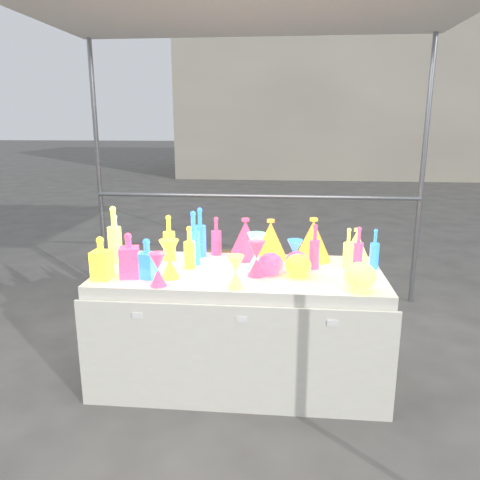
# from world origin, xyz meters

# --- Properties ---
(ground) EXTENTS (80.00, 80.00, 0.00)m
(ground) POSITION_xyz_m (0.00, 0.00, 0.00)
(ground) COLOR slate
(ground) RESTS_ON ground
(display_table) EXTENTS (1.84, 0.83, 0.75)m
(display_table) POSITION_xyz_m (0.00, -0.01, 0.37)
(display_table) COLOR white
(display_table) RESTS_ON ground
(background_building) EXTENTS (14.00, 6.00, 6.00)m
(background_building) POSITION_xyz_m (4.00, 14.00, 3.00)
(background_building) COLOR #B6AD97
(background_building) RESTS_ON ground
(cardboard_box_closed) EXTENTS (0.52, 0.41, 0.34)m
(cardboard_box_closed) POSITION_xyz_m (-0.42, 1.77, 0.17)
(cardboard_box_closed) COLOR olive
(cardboard_box_closed) RESTS_ON ground
(cardboard_box_flat) EXTENTS (0.66, 0.52, 0.05)m
(cardboard_box_flat) POSITION_xyz_m (0.02, 2.78, 0.03)
(cardboard_box_flat) COLOR olive
(cardboard_box_flat) RESTS_ON ground
(bottle_0) EXTENTS (0.11, 0.11, 0.31)m
(bottle_0) POSITION_xyz_m (-0.50, 0.18, 0.91)
(bottle_0) COLOR red
(bottle_0) RESTS_ON display_table
(bottle_1) EXTENTS (0.08, 0.08, 0.35)m
(bottle_1) POSITION_xyz_m (-0.31, 0.30, 0.92)
(bottle_1) COLOR #1A8F47
(bottle_1) RESTS_ON display_table
(bottle_3) EXTENTS (0.08, 0.08, 0.27)m
(bottle_3) POSITION_xyz_m (-0.20, 0.35, 0.89)
(bottle_3) COLOR #1E2FB1
(bottle_3) RESTS_ON display_table
(bottle_4) EXTENTS (0.12, 0.12, 0.39)m
(bottle_4) POSITION_xyz_m (-0.85, 0.09, 0.94)
(bottle_4) COLOR #146380
(bottle_4) RESTS_ON display_table
(bottle_5) EXTENTS (0.09, 0.09, 0.32)m
(bottle_5) POSITION_xyz_m (-0.85, 0.12, 0.91)
(bottle_5) COLOR #AD226D
(bottle_5) RESTS_ON display_table
(bottle_6) EXTENTS (0.07, 0.07, 0.28)m
(bottle_6) POSITION_xyz_m (-0.33, 0.03, 0.89)
(bottle_6) COLOR red
(bottle_6) RESTS_ON display_table
(bottle_7) EXTENTS (0.09, 0.09, 0.36)m
(bottle_7) POSITION_xyz_m (-0.32, 0.10, 0.93)
(bottle_7) COLOR #1A8F47
(bottle_7) RESTS_ON display_table
(decanter_0) EXTENTS (0.11, 0.11, 0.26)m
(decanter_0) POSITION_xyz_m (-0.81, -0.25, 0.88)
(decanter_0) COLOR red
(decanter_0) RESTS_ON display_table
(decanter_1) EXTENTS (0.14, 0.14, 0.28)m
(decanter_1) POSITION_xyz_m (-0.66, -0.20, 0.89)
(decanter_1) COLOR #FF511A
(decanter_1) RESTS_ON display_table
(decanter_2) EXTENTS (0.12, 0.12, 0.25)m
(decanter_2) POSITION_xyz_m (-0.54, -0.20, 0.87)
(decanter_2) COLOR #1A8F47
(decanter_2) RESTS_ON display_table
(hourglass_0) EXTENTS (0.13, 0.13, 0.20)m
(hourglass_0) POSITION_xyz_m (-0.44, -0.34, 0.85)
(hourglass_0) COLOR #FF511A
(hourglass_0) RESTS_ON display_table
(hourglass_1) EXTENTS (0.11, 0.11, 0.22)m
(hourglass_1) POSITION_xyz_m (0.11, -0.10, 0.86)
(hourglass_1) COLOR #1E2FB1
(hourglass_1) RESTS_ON display_table
(hourglass_2) EXTENTS (0.13, 0.13, 0.19)m
(hourglass_2) POSITION_xyz_m (0.01, -0.34, 0.85)
(hourglass_2) COLOR #146380
(hourglass_2) RESTS_ON display_table
(hourglass_3) EXTENTS (0.14, 0.14, 0.24)m
(hourglass_3) POSITION_xyz_m (0.10, 0.03, 0.87)
(hourglass_3) COLOR #AD226D
(hourglass_3) RESTS_ON display_table
(hourglass_4) EXTENTS (0.14, 0.14, 0.24)m
(hourglass_4) POSITION_xyz_m (-0.41, -0.19, 0.87)
(hourglass_4) COLOR red
(hourglass_4) RESTS_ON display_table
(hourglass_5) EXTENTS (0.12, 0.12, 0.20)m
(hourglass_5) POSITION_xyz_m (0.35, 0.04, 0.85)
(hourglass_5) COLOR #1A8F47
(hourglass_5) RESTS_ON display_table
(globe_0) EXTENTS (0.21, 0.21, 0.13)m
(globe_0) POSITION_xyz_m (0.36, -0.10, 0.81)
(globe_0) COLOR red
(globe_0) RESTS_ON display_table
(globe_1) EXTENTS (0.19, 0.19, 0.14)m
(globe_1) POSITION_xyz_m (0.70, -0.30, 0.82)
(globe_1) COLOR #146380
(globe_1) RESTS_ON display_table
(globe_2) EXTENTS (0.19, 0.19, 0.13)m
(globe_2) POSITION_xyz_m (0.20, -0.08, 0.81)
(globe_2) COLOR #FF511A
(globe_2) RESTS_ON display_table
(globe_3) EXTENTS (0.16, 0.16, 0.12)m
(globe_3) POSITION_xyz_m (0.36, 0.00, 0.81)
(globe_3) COLOR #1E2FB1
(globe_3) RESTS_ON display_table
(lampshade_0) EXTENTS (0.26, 0.26, 0.28)m
(lampshade_0) POSITION_xyz_m (0.18, 0.28, 0.89)
(lampshade_0) COLOR #BBCE2B
(lampshade_0) RESTS_ON display_table
(lampshade_1) EXTENTS (0.26, 0.26, 0.29)m
(lampshade_1) POSITION_xyz_m (0.47, 0.28, 0.90)
(lampshade_1) COLOR #BBCE2B
(lampshade_1) RESTS_ON display_table
(lampshade_2) EXTENTS (0.30, 0.30, 0.28)m
(lampshade_2) POSITION_xyz_m (0.01, 0.28, 0.89)
(lampshade_2) COLOR #1E2FB1
(lampshade_2) RESTS_ON display_table
(lampshade_3) EXTENTS (0.21, 0.21, 0.23)m
(lampshade_3) POSITION_xyz_m (0.77, 0.28, 0.86)
(lampshade_3) COLOR #146380
(lampshade_3) RESTS_ON display_table
(bottle_8) EXTENTS (0.06, 0.06, 0.26)m
(bottle_8) POSITION_xyz_m (0.86, 0.13, 0.88)
(bottle_8) COLOR #1A8F47
(bottle_8) RESTS_ON display_table
(bottle_9) EXTENTS (0.08, 0.08, 0.28)m
(bottle_9) POSITION_xyz_m (0.75, 0.08, 0.89)
(bottle_9) COLOR #FF511A
(bottle_9) RESTS_ON display_table
(bottle_10) EXTENTS (0.08, 0.08, 0.29)m
(bottle_10) POSITION_xyz_m (0.47, 0.09, 0.90)
(bottle_10) COLOR #1E2FB1
(bottle_10) RESTS_ON display_table
(bottle_11) EXTENTS (0.07, 0.07, 0.27)m
(bottle_11) POSITION_xyz_m (0.69, 0.11, 0.88)
(bottle_11) COLOR #146380
(bottle_11) RESTS_ON display_table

